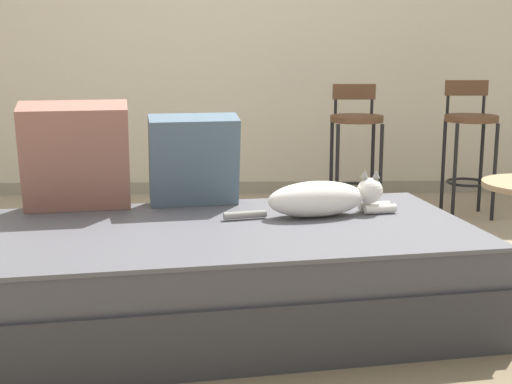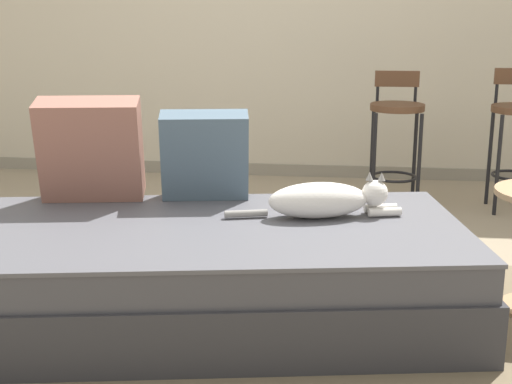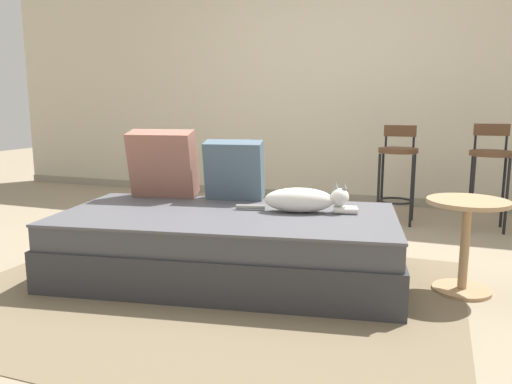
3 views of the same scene
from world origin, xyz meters
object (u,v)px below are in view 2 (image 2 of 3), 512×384
throw_pillow_middle (205,155)px  bar_stool_near_window (396,126)px  throw_pillow_corner (91,149)px  couch (217,271)px  cat (325,200)px

throw_pillow_middle → bar_stool_near_window: (0.96, 1.44, -0.08)m
throw_pillow_corner → bar_stool_near_window: (1.46, 1.52, -0.11)m
throw_pillow_corner → couch: bearing=-26.9°
couch → throw_pillow_middle: throw_pillow_middle is taller
throw_pillow_corner → cat: 1.07m
throw_pillow_middle → throw_pillow_corner: bearing=-170.5°
couch → throw_pillow_middle: size_ratio=5.18×
cat → throw_pillow_middle: bearing=158.0°
throw_pillow_middle → bar_stool_near_window: bearing=56.1°
couch → throw_pillow_corner: bearing=153.1°
throw_pillow_corner → throw_pillow_middle: 0.51m
couch → bar_stool_near_window: 2.04m
cat → bar_stool_near_window: 1.71m
couch → cat: (0.43, 0.17, 0.27)m
couch → cat: bearing=21.9°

